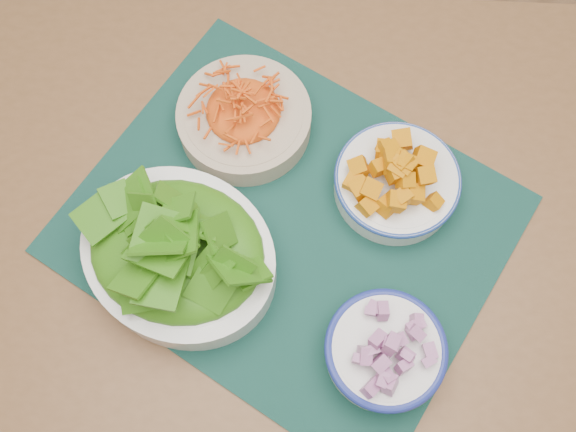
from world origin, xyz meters
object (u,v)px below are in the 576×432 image
(carrot_bowl, at_px, (244,115))
(table, at_px, (306,236))
(placemat, at_px, (288,224))
(squash_bowl, at_px, (398,179))
(lettuce_bowl, at_px, (177,251))
(onion_bowl, at_px, (385,350))

(carrot_bowl, bearing_deg, table, -38.20)
(carrot_bowl, bearing_deg, placemat, -49.59)
(placemat, bearing_deg, carrot_bowl, 145.54)
(squash_bowl, height_order, lettuce_bowl, lettuce_bowl)
(placemat, xyz_separation_m, squash_bowl, (0.13, 0.10, 0.04))
(table, bearing_deg, carrot_bowl, 126.89)
(squash_bowl, relative_size, onion_bowl, 1.17)
(carrot_bowl, height_order, onion_bowl, same)
(table, xyz_separation_m, carrot_bowl, (-0.13, 0.10, 0.14))
(carrot_bowl, xyz_separation_m, squash_bowl, (0.24, -0.03, 0.00))
(lettuce_bowl, bearing_deg, onion_bowl, 9.12)
(placemat, height_order, lettuce_bowl, lettuce_bowl)
(lettuce_bowl, bearing_deg, carrot_bowl, 103.65)
(table, bearing_deg, squash_bowl, 18.51)
(placemat, distance_m, carrot_bowl, 0.17)
(squash_bowl, relative_size, lettuce_bowl, 0.60)
(placemat, relative_size, onion_bowl, 3.46)
(lettuce_bowl, distance_m, onion_bowl, 0.30)
(table, distance_m, squash_bowl, 0.19)
(placemat, distance_m, squash_bowl, 0.17)
(carrot_bowl, height_order, squash_bowl, squash_bowl)
(squash_bowl, bearing_deg, placemat, -143.23)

